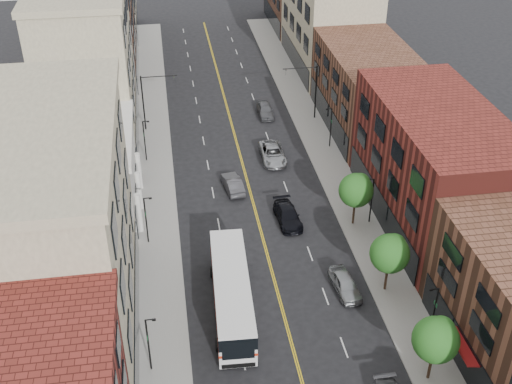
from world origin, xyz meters
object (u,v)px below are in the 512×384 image
car_parked_far (345,284)px  car_lane_a (288,215)px  city_bus (232,291)px  car_lane_b (273,153)px  car_lane_behind (233,184)px  car_lane_c (265,110)px

car_parked_far → car_lane_a: car_parked_far is taller
city_bus → car_lane_b: city_bus is taller
city_bus → car_lane_behind: bearing=85.5°
city_bus → car_lane_a: size_ratio=2.55×
car_lane_c → car_parked_far: bearing=-87.5°
car_lane_behind → car_lane_a: (4.71, -6.84, -0.01)m
car_lane_a → city_bus: bearing=-124.7°
car_parked_far → car_lane_behind: 19.41m
car_lane_a → car_lane_c: 24.50m
car_parked_far → car_lane_a: 11.39m
car_lane_a → car_lane_c: (1.80, 24.43, 0.05)m
car_lane_behind → car_lane_c: bearing=-118.0°
city_bus → car_lane_b: 25.68m
car_lane_c → car_lane_behind: bearing=-109.5°
car_parked_far → car_lane_c: 35.47m
car_lane_a → car_lane_b: car_lane_b is taller
city_bus → car_lane_c: bearing=79.0°
car_lane_behind → car_lane_b: (5.43, 5.80, 0.05)m
city_bus → car_lane_a: bearing=61.8°
car_parked_far → car_lane_c: bearing=86.1°
car_lane_a → car_parked_far: bearing=-79.0°
car_lane_behind → car_lane_a: size_ratio=0.90×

